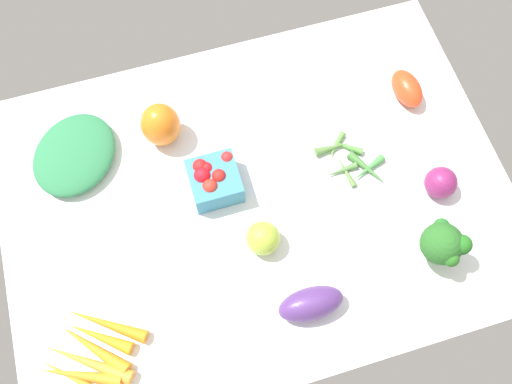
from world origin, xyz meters
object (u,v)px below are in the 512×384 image
Objects in this scene: leafy_greens_clump at (74,154)px; eggplant at (311,304)px; bell_pepper_orange at (161,125)px; red_onion_center at (441,183)px; berry_basket at (213,180)px; carrot_bunch at (91,353)px; okra_pile at (350,160)px; heirloom_tomato_green at (263,238)px; roma_tomato at (407,88)px; broccoli_head at (443,244)px.

eggplant is (37.33, -43.88, 0.93)cm from leafy_greens_clump.
red_onion_center is at bearing -28.75° from bell_pepper_orange.
berry_basket is 1.52× the size of red_onion_center.
leafy_greens_clump is 40.88cm from carrot_bunch.
leafy_greens_clump is 0.93× the size of carrot_bunch.
berry_basket reaches higher than carrot_bunch.
eggplant is at bearing -124.05° from okra_pile.
heirloom_tomato_green is 0.46× the size of okra_pile.
roma_tomato is at bearing 11.43° from berry_basket.
berry_basket is 31.29cm from eggplant.
leafy_greens_clump is (-55.39, 17.16, 1.27)cm from okra_pile.
red_onion_center is at bearing 9.54° from carrot_bunch.
eggplant is 1.91× the size of red_onion_center.
okra_pile is 1.49× the size of berry_basket.
heirloom_tomato_green is 0.54× the size of eggplant.
leafy_greens_clump is 2.05× the size of roma_tomato.
berry_basket is at bearing 112.47° from heirloom_tomato_green.
heirloom_tomato_green is 46.85cm from roma_tomato.
bell_pepper_orange reaches higher than heirloom_tomato_green.
carrot_bunch is (-68.19, 0.19, -5.33)cm from broccoli_head.
roma_tomato is 0.97× the size of berry_basket.
roma_tomato is (72.69, -5.21, 0.65)cm from leafy_greens_clump.
heirloom_tomato_green is 1.03× the size of red_onion_center.
leafy_greens_clump is (-32.46, 29.20, -1.23)cm from heirloom_tomato_green.
red_onion_center is 0.61× the size of broccoli_head.
bell_pepper_orange is 1.06× the size of roma_tomato.
okra_pile is at bearing 27.71° from heirloom_tomato_green.
heirloom_tomato_green is 26.02cm from okra_pile.
broccoli_head is (31.79, -11.67, 3.24)cm from heirloom_tomato_green.
bell_pepper_orange reaches higher than eggplant.
broccoli_head is at bearing -32.47° from leafy_greens_clump.
leafy_greens_clump is at bearing -48.59° from eggplant.
broccoli_head reaches higher than red_onion_center.
heirloom_tomato_green is 0.63× the size of broccoli_head.
bell_pepper_orange reaches higher than okra_pile.
bell_pepper_orange is 0.69× the size of okra_pile.
leafy_greens_clump is 72.88cm from roma_tomato.
eggplant is (-18.06, -26.72, 2.20)cm from okra_pile.
berry_basket is at bearing 40.71° from carrot_bunch.
berry_basket is 46.18cm from broccoli_head.
leafy_greens_clump is 1.57× the size of eggplant.
red_onion_center is at bearing -21.80° from leafy_greens_clump.
berry_basket is (-28.98, 2.60, 2.77)cm from okra_pile.
okra_pile is 25.96cm from broccoli_head.
heirloom_tomato_green is at bearing -41.98° from leafy_greens_clump.
berry_basket reaches higher than eggplant.
broccoli_head reaches higher than eggplant.
heirloom_tomato_green is 0.68× the size of berry_basket.
red_onion_center is 0.31× the size of carrot_bunch.
carrot_bunch is at bearing -72.11° from roma_tomato.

